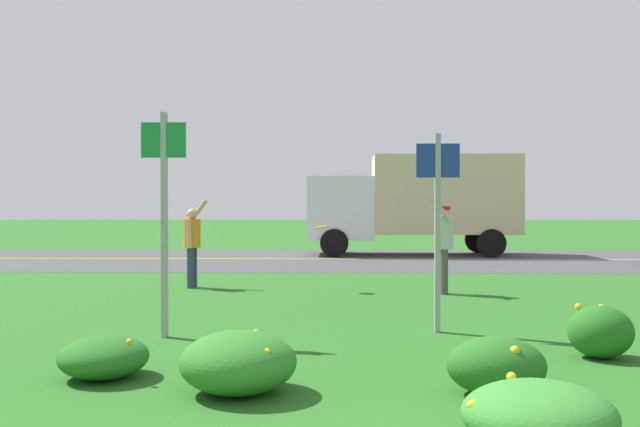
# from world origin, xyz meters

# --- Properties ---
(ground_plane) EXTENTS (120.00, 120.00, 0.00)m
(ground_plane) POSITION_xyz_m (0.00, 9.51, 0.00)
(ground_plane) COLOR #26601E
(highway_strip) EXTENTS (120.00, 8.69, 0.01)m
(highway_strip) POSITION_xyz_m (0.00, 19.03, 0.00)
(highway_strip) COLOR #424244
(highway_strip) RESTS_ON ground
(highway_center_stripe) EXTENTS (120.00, 0.16, 0.00)m
(highway_center_stripe) POSITION_xyz_m (0.00, 19.03, 0.01)
(highway_center_stripe) COLOR yellow
(highway_center_stripe) RESTS_ON ground
(daylily_clump_mid_left) EXTENTS (0.87, 0.72, 0.52)m
(daylily_clump_mid_left) POSITION_xyz_m (0.95, 3.47, 0.26)
(daylily_clump_mid_left) COLOR #23661E
(daylily_clump_mid_left) RESTS_ON ground
(daylily_clump_mid_center) EXTENTS (0.70, 0.64, 0.57)m
(daylily_clump_mid_center) POSITION_xyz_m (2.40, 5.07, 0.29)
(daylily_clump_mid_center) COLOR #23661E
(daylily_clump_mid_center) RESTS_ON ground
(daylily_clump_mid_right) EXTENTS (1.07, 1.03, 0.46)m
(daylily_clump_mid_right) POSITION_xyz_m (0.94, 2.06, 0.23)
(daylily_clump_mid_right) COLOR #337F2D
(daylily_clump_mid_right) RESTS_ON ground
(daylily_clump_front_right) EXTENTS (1.04, 1.08, 0.55)m
(daylily_clump_front_right) POSITION_xyz_m (-1.33, 3.47, 0.28)
(daylily_clump_front_right) COLOR #2D7526
(daylily_clump_front_right) RESTS_ON ground
(daylily_clump_front_left) EXTENTS (0.86, 0.93, 0.42)m
(daylily_clump_front_left) POSITION_xyz_m (-2.71, 4.01, 0.20)
(daylily_clump_front_left) COLOR #23661E
(daylily_clump_front_left) RESTS_ON ground
(sign_post_near_path) EXTENTS (0.56, 0.10, 2.82)m
(sign_post_near_path) POSITION_xyz_m (-2.64, 6.17, 1.70)
(sign_post_near_path) COLOR #93969B
(sign_post_near_path) RESTS_ON ground
(sign_post_by_roadside) EXTENTS (0.56, 0.10, 2.59)m
(sign_post_by_roadside) POSITION_xyz_m (0.84, 6.63, 1.57)
(sign_post_by_roadside) COLOR #93969B
(sign_post_by_roadside) RESTS_ON ground
(person_thrower_orange_shirt) EXTENTS (0.47, 0.51, 1.77)m
(person_thrower_orange_shirt) POSITION_xyz_m (-3.38, 11.57, 0.94)
(person_thrower_orange_shirt) COLOR orange
(person_thrower_orange_shirt) RESTS_ON ground
(person_catcher_red_cap_gray_shirt) EXTENTS (0.50, 0.52, 1.82)m
(person_catcher_red_cap_gray_shirt) POSITION_xyz_m (1.48, 10.70, 1.00)
(person_catcher_red_cap_gray_shirt) COLOR #B2B2B7
(person_catcher_red_cap_gray_shirt) RESTS_ON ground
(frisbee_orange) EXTENTS (0.27, 0.27, 0.09)m
(frisbee_orange) POSITION_xyz_m (-0.79, 11.13, 1.22)
(frisbee_orange) COLOR orange
(box_truck_white) EXTENTS (6.70, 2.46, 3.20)m
(box_truck_white) POSITION_xyz_m (2.02, 20.98, 1.80)
(box_truck_white) COLOR silver
(box_truck_white) RESTS_ON ground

